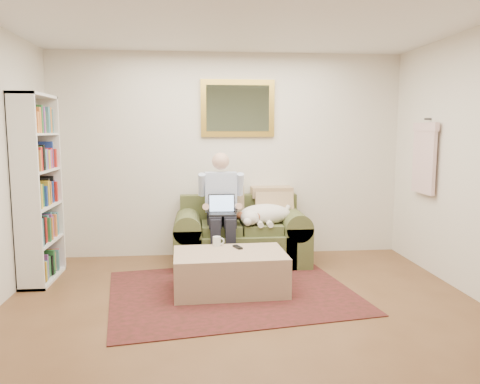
{
  "coord_description": "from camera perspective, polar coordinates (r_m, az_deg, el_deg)",
  "views": [
    {
      "loc": [
        -0.42,
        -3.53,
        1.62
      ],
      "look_at": [
        0.06,
        1.53,
        0.95
      ],
      "focal_mm": 35.0,
      "sensor_mm": 36.0,
      "label": 1
    }
  ],
  "objects": [
    {
      "name": "room_shell",
      "position": [
        3.92,
        0.74,
        2.84
      ],
      "size": [
        4.51,
        5.0,
        2.61
      ],
      "color": "brown",
      "rests_on": "ground"
    },
    {
      "name": "rug",
      "position": [
        4.82,
        -1.03,
        -12.04
      ],
      "size": [
        2.65,
        2.25,
        0.01
      ],
      "primitive_type": "cube",
      "rotation": [
        0.0,
        0.0,
        0.15
      ],
      "color": "black",
      "rests_on": "room_shell"
    },
    {
      "name": "sofa",
      "position": [
        5.77,
        0.1,
        -5.93
      ],
      "size": [
        1.62,
        0.82,
        0.97
      ],
      "color": "brown",
      "rests_on": "room_shell"
    },
    {
      "name": "seated_man",
      "position": [
        5.53,
        -2.25,
        -2.29
      ],
      "size": [
        0.53,
        0.76,
        1.36
      ],
      "primitive_type": null,
      "color": "#8CA0D8",
      "rests_on": "sofa"
    },
    {
      "name": "laptop",
      "position": [
        5.46,
        -2.21,
        -2.06
      ],
      "size": [
        0.31,
        0.25,
        0.23
      ],
      "color": "black",
      "rests_on": "seated_man"
    },
    {
      "name": "sleeping_dog",
      "position": [
        5.66,
        3.11,
        -2.71
      ],
      "size": [
        0.67,
        0.42,
        0.25
      ],
      "primitive_type": null,
      "color": "white",
      "rests_on": "sofa"
    },
    {
      "name": "ottoman",
      "position": [
        4.79,
        -1.26,
        -9.7
      ],
      "size": [
        1.14,
        0.75,
        0.41
      ],
      "primitive_type": "cube",
      "rotation": [
        0.0,
        0.0,
        0.04
      ],
      "color": "tan",
      "rests_on": "room_shell"
    },
    {
      "name": "coffee_mug",
      "position": [
        4.98,
        -2.86,
        -6.01
      ],
      "size": [
        0.08,
        0.08,
        0.1
      ],
      "primitive_type": "cylinder",
      "color": "white",
      "rests_on": "ottoman"
    },
    {
      "name": "tv_remote",
      "position": [
        4.9,
        -0.29,
        -6.73
      ],
      "size": [
        0.1,
        0.16,
        0.02
      ],
      "primitive_type": "cube",
      "rotation": [
        0.0,
        0.0,
        0.36
      ],
      "color": "black",
      "rests_on": "ottoman"
    },
    {
      "name": "bookshelf",
      "position": [
        5.44,
        -23.39,
        0.34
      ],
      "size": [
        0.28,
        0.8,
        2.0
      ],
      "primitive_type": null,
      "color": "white",
      "rests_on": "room_shell"
    },
    {
      "name": "wall_mirror",
      "position": [
        6.04,
        -0.28,
        10.16
      ],
      "size": [
        0.94,
        0.04,
        0.72
      ],
      "color": "gold",
      "rests_on": "room_shell"
    },
    {
      "name": "hanging_shirt",
      "position": [
        5.77,
        21.56,
        4.3
      ],
      "size": [
        0.06,
        0.52,
        0.9
      ],
      "primitive_type": null,
      "color": "beige",
      "rests_on": "room_shell"
    }
  ]
}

